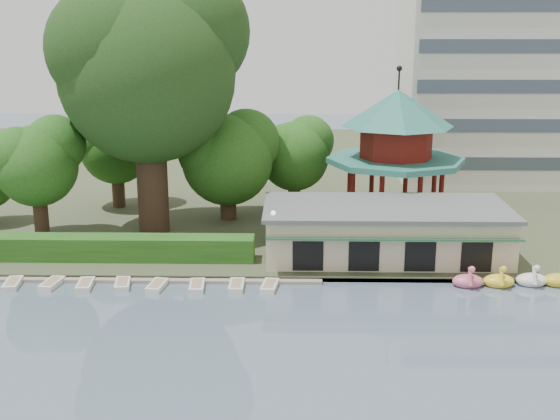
{
  "coord_description": "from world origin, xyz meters",
  "views": [
    {
      "loc": [
        2.97,
        -29.56,
        17.84
      ],
      "look_at": [
        2.0,
        18.0,
        5.0
      ],
      "focal_mm": 45.0,
      "sensor_mm": 36.0,
      "label": 1
    }
  ],
  "objects_px": {
    "boathouse": "(385,230)",
    "big_tree": "(150,61)",
    "pavilion": "(396,142)",
    "dock": "(84,278)"
  },
  "relations": [
    {
      "from": "boathouse",
      "to": "pavilion",
      "type": "xyz_separation_m",
      "value": [
        2.0,
        10.03,
        5.11
      ]
    },
    {
      "from": "dock",
      "to": "boathouse",
      "type": "height_order",
      "value": "boathouse"
    },
    {
      "from": "big_tree",
      "to": "boathouse",
      "type": "bearing_deg",
      "value": -18.41
    },
    {
      "from": "pavilion",
      "to": "big_tree",
      "type": "bearing_deg",
      "value": -169.74
    },
    {
      "from": "boathouse",
      "to": "big_tree",
      "type": "xyz_separation_m",
      "value": [
        -18.8,
        6.26,
        12.35
      ]
    },
    {
      "from": "boathouse",
      "to": "big_tree",
      "type": "height_order",
      "value": "big_tree"
    },
    {
      "from": "dock",
      "to": "pavilion",
      "type": "bearing_deg",
      "value": 31.66
    },
    {
      "from": "dock",
      "to": "pavilion",
      "type": "xyz_separation_m",
      "value": [
        24.0,
        14.8,
        7.36
      ]
    },
    {
      "from": "pavilion",
      "to": "big_tree",
      "type": "relative_size",
      "value": 0.61
    },
    {
      "from": "boathouse",
      "to": "pavilion",
      "type": "height_order",
      "value": "pavilion"
    }
  ]
}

